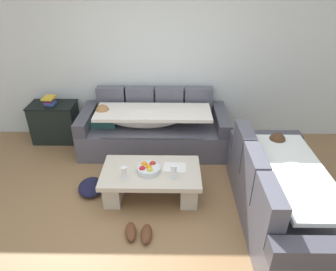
{
  "coord_description": "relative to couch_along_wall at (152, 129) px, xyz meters",
  "views": [
    {
      "loc": [
        0.28,
        -2.5,
        2.55
      ],
      "look_at": [
        0.23,
        1.03,
        0.55
      ],
      "focal_mm": 32.2,
      "sensor_mm": 36.0,
      "label": 1
    }
  ],
  "objects": [
    {
      "name": "ground_plane",
      "position": [
        0.02,
        -1.62,
        -0.33
      ],
      "size": [
        14.0,
        14.0,
        0.0
      ],
      "primitive_type": "plane",
      "color": "olive"
    },
    {
      "name": "back_wall",
      "position": [
        0.02,
        0.53,
        1.02
      ],
      "size": [
        9.0,
        0.1,
        2.7
      ],
      "primitive_type": "cube",
      "color": "silver",
      "rests_on": "ground_plane"
    },
    {
      "name": "couch_along_wall",
      "position": [
        0.0,
        0.0,
        0.0
      ],
      "size": [
        2.23,
        0.92,
        0.88
      ],
      "color": "#535360",
      "rests_on": "ground_plane"
    },
    {
      "name": "couch_near_window",
      "position": [
        1.54,
        -1.53,
        0.0
      ],
      "size": [
        0.92,
        2.0,
        0.88
      ],
      "rotation": [
        0.0,
        0.0,
        1.57
      ],
      "color": "#535360",
      "rests_on": "ground_plane"
    },
    {
      "name": "coffee_table",
      "position": [
        0.06,
        -1.16,
        -0.09
      ],
      "size": [
        1.2,
        0.68,
        0.38
      ],
      "color": "beige",
      "rests_on": "ground_plane"
    },
    {
      "name": "fruit_bowl",
      "position": [
        0.03,
        -1.18,
        0.09
      ],
      "size": [
        0.28,
        0.28,
        0.1
      ],
      "color": "silver",
      "rests_on": "coffee_table"
    },
    {
      "name": "wine_glass_near_left",
      "position": [
        -0.24,
        -1.33,
        0.16
      ],
      "size": [
        0.07,
        0.07,
        0.17
      ],
      "color": "silver",
      "rests_on": "coffee_table"
    },
    {
      "name": "wine_glass_near_right",
      "position": [
        0.33,
        -1.29,
        0.16
      ],
      "size": [
        0.07,
        0.07,
        0.17
      ],
      "color": "silver",
      "rests_on": "coffee_table"
    },
    {
      "name": "open_magazine",
      "position": [
        0.35,
        -1.1,
        0.05
      ],
      "size": [
        0.3,
        0.23,
        0.01
      ],
      "primitive_type": "cube",
      "rotation": [
        0.0,
        0.0,
        -0.08
      ],
      "color": "white",
      "rests_on": "coffee_table"
    },
    {
      "name": "side_cabinet",
      "position": [
        -1.6,
        0.23,
        -0.01
      ],
      "size": [
        0.72,
        0.44,
        0.64
      ],
      "color": "black",
      "rests_on": "ground_plane"
    },
    {
      "name": "book_stack_on_cabinet",
      "position": [
        -1.62,
        0.22,
        0.37
      ],
      "size": [
        0.18,
        0.22,
        0.12
      ],
      "color": "#2D569E",
      "rests_on": "side_cabinet"
    },
    {
      "name": "pair_of_shoes",
      "position": [
        -0.04,
        -1.83,
        -0.29
      ],
      "size": [
        0.31,
        0.3,
        0.09
      ],
      "color": "#59331E",
      "rests_on": "ground_plane"
    },
    {
      "name": "crumpled_garment",
      "position": [
        -0.73,
        -1.09,
        -0.27
      ],
      "size": [
        0.4,
        0.46,
        0.12
      ],
      "primitive_type": "ellipsoid",
      "rotation": [
        0.0,
        0.0,
        1.78
      ],
      "color": "#191933",
      "rests_on": "ground_plane"
    }
  ]
}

